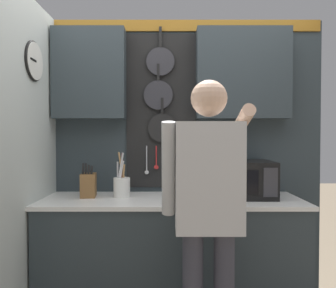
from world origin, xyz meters
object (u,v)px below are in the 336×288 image
Objects in this scene: utensil_crock at (121,185)px; knife_block at (88,185)px; microwave at (241,179)px; person at (208,199)px.

knife_block is at bearing -179.61° from utensil_crock.
microwave is 1.34× the size of utensil_crock.
knife_block is at bearing 179.97° from microwave.
knife_block is (-1.19, 0.00, -0.05)m from microwave.
knife_block is 0.16× the size of person.
person is at bearing -37.19° from knife_block.
utensil_crock is at bearing 0.39° from knife_block.
microwave is 0.93m from utensil_crock.
utensil_crock is (-0.93, 0.00, -0.05)m from microwave.
person is (0.85, -0.64, 0.01)m from knife_block.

